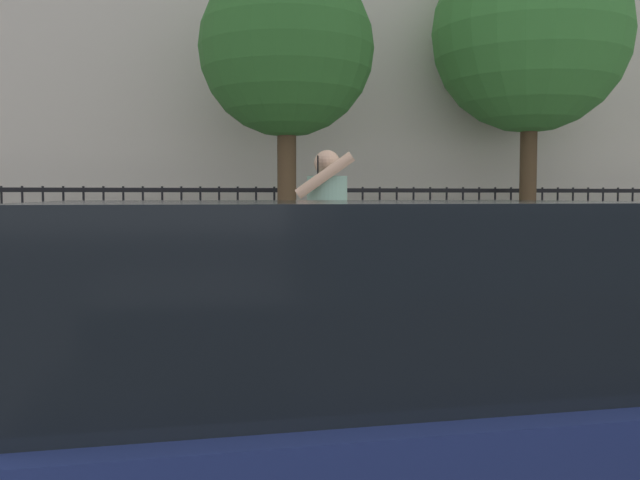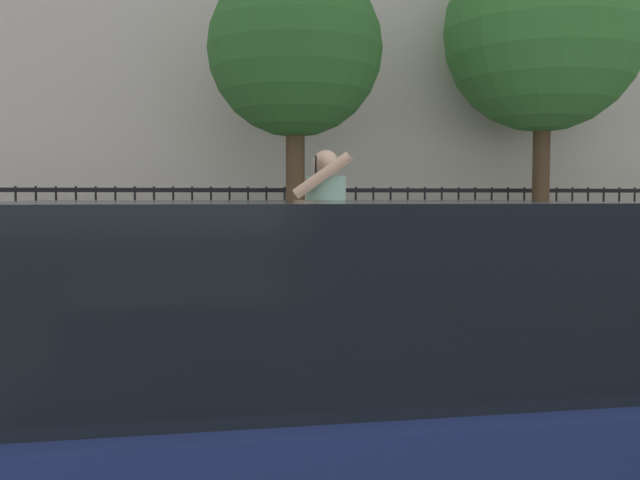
{
  "view_description": "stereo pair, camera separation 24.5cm",
  "coord_description": "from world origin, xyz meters",
  "px_view_note": "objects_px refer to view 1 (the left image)",
  "views": [
    {
      "loc": [
        -2.53,
        -4.07,
        1.47
      ],
      "look_at": [
        -1.26,
        2.16,
        1.08
      ],
      "focal_mm": 40.31,
      "sensor_mm": 36.0,
      "label": 1
    },
    {
      "loc": [
        -2.29,
        -4.12,
        1.47
      ],
      "look_at": [
        -1.26,
        2.16,
        1.08
      ],
      "focal_mm": 40.31,
      "sensor_mm": 36.0,
      "label": 2
    }
  ],
  "objects_px": {
    "parked_hatchback": "(383,411)",
    "street_tree_mid": "(531,35)",
    "pedestrian_on_phone": "(327,235)",
    "street_tree_far": "(286,51)"
  },
  "relations": [
    {
      "from": "parked_hatchback",
      "to": "street_tree_far",
      "type": "bearing_deg",
      "value": 84.05
    },
    {
      "from": "street_tree_far",
      "to": "parked_hatchback",
      "type": "bearing_deg",
      "value": -95.95
    },
    {
      "from": "pedestrian_on_phone",
      "to": "parked_hatchback",
      "type": "bearing_deg",
      "value": -98.92
    },
    {
      "from": "street_tree_far",
      "to": "pedestrian_on_phone",
      "type": "bearing_deg",
      "value": -92.52
    },
    {
      "from": "pedestrian_on_phone",
      "to": "street_tree_far",
      "type": "height_order",
      "value": "street_tree_far"
    },
    {
      "from": "parked_hatchback",
      "to": "street_tree_mid",
      "type": "bearing_deg",
      "value": 58.93
    },
    {
      "from": "parked_hatchback",
      "to": "street_tree_mid",
      "type": "height_order",
      "value": "street_tree_mid"
    },
    {
      "from": "parked_hatchback",
      "to": "pedestrian_on_phone",
      "type": "xyz_separation_m",
      "value": [
        0.55,
        3.53,
        0.44
      ]
    },
    {
      "from": "street_tree_mid",
      "to": "street_tree_far",
      "type": "relative_size",
      "value": 1.16
    },
    {
      "from": "parked_hatchback",
      "to": "pedestrian_on_phone",
      "type": "bearing_deg",
      "value": 81.08
    }
  ]
}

